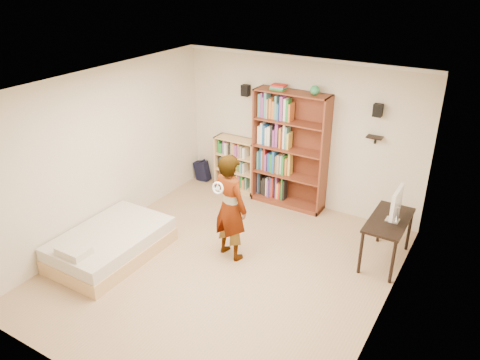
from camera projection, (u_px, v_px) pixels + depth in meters
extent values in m
cube|color=tan|center=(225.00, 268.00, 6.93)|extent=(4.50, 5.00, 0.01)
cube|color=beige|center=(299.00, 133.00, 8.29)|extent=(4.50, 0.02, 2.70)
cube|color=beige|center=(80.00, 285.00, 4.41)|extent=(4.50, 0.02, 2.70)
cube|color=beige|center=(104.00, 154.00, 7.40)|extent=(0.02, 5.00, 2.70)
cube|color=beige|center=(390.00, 230.00, 5.31)|extent=(0.02, 5.00, 2.70)
cube|color=white|center=(221.00, 88.00, 5.78)|extent=(4.50, 5.00, 0.02)
cube|color=silver|center=(303.00, 58.00, 7.71)|extent=(4.50, 0.06, 0.06)
cube|color=silver|center=(59.00, 155.00, 3.87)|extent=(4.50, 0.06, 0.06)
cube|color=silver|center=(94.00, 70.00, 6.82)|extent=(0.06, 5.00, 0.06)
cube|color=silver|center=(404.00, 118.00, 4.76)|extent=(0.06, 5.00, 0.06)
cube|color=black|center=(246.00, 90.00, 8.42)|extent=(0.14, 0.12, 0.20)
cube|color=black|center=(378.00, 110.00, 7.31)|extent=(0.14, 0.12, 0.20)
cube|color=black|center=(375.00, 137.00, 7.51)|extent=(0.25, 0.16, 0.02)
imported|color=black|center=(230.00, 207.00, 6.88)|extent=(0.68, 0.53, 1.67)
torus|color=silver|center=(218.00, 188.00, 6.45)|extent=(0.18, 0.07, 0.19)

